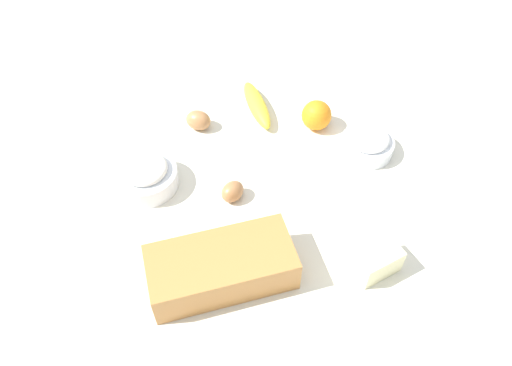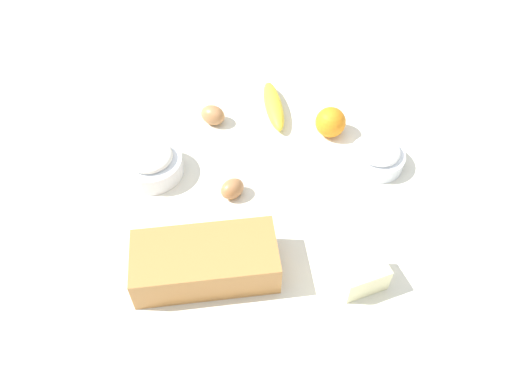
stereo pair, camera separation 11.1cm
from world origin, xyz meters
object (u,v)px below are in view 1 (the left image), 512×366
at_px(flour_bowl, 146,175).
at_px(egg_near_butter, 198,120).
at_px(banana, 257,105).
at_px(egg_beside_bowl, 232,191).
at_px(sugar_bowl, 367,143).
at_px(butter_block, 376,260).
at_px(loaf_pan, 221,267).
at_px(orange_fruit, 316,115).

xyz_separation_m(flour_bowl, egg_near_butter, (-0.14, -0.17, -0.01)).
bearing_deg(banana, flour_bowl, 35.73).
distance_m(banana, egg_beside_bowl, 0.30).
xyz_separation_m(sugar_bowl, butter_block, (0.09, 0.32, 0.00)).
bearing_deg(loaf_pan, sugar_bowl, -149.49).
distance_m(loaf_pan, flour_bowl, 0.30).
relative_size(loaf_pan, flour_bowl, 2.04).
distance_m(orange_fruit, egg_near_butter, 0.30).
height_order(flour_bowl, sugar_bowl, flour_bowl).
bearing_deg(loaf_pan, egg_beside_bowl, -109.87).
height_order(flour_bowl, orange_fruit, orange_fruit).
xyz_separation_m(loaf_pan, butter_block, (-0.30, 0.03, -0.01)).
distance_m(sugar_bowl, butter_block, 0.33).
relative_size(butter_block, egg_beside_bowl, 1.58).
relative_size(orange_fruit, egg_beside_bowl, 1.33).
xyz_separation_m(sugar_bowl, banana, (0.24, -0.20, -0.01)).
bearing_deg(sugar_bowl, butter_block, 74.37).
xyz_separation_m(banana, butter_block, (-0.15, 0.51, 0.01)).
height_order(banana, egg_beside_bowl, egg_beside_bowl).
xyz_separation_m(butter_block, egg_near_butter, (0.30, -0.48, -0.01)).
relative_size(loaf_pan, egg_near_butter, 4.55).
height_order(banana, egg_near_butter, egg_near_butter).
bearing_deg(egg_beside_bowl, banana, -110.56).
distance_m(sugar_bowl, banana, 0.31).
xyz_separation_m(flour_bowl, banana, (-0.29, -0.21, -0.01)).
relative_size(sugar_bowl, orange_fruit, 1.69).
bearing_deg(banana, orange_fruit, 147.63).
bearing_deg(orange_fruit, sugar_bowl, 132.28).
distance_m(loaf_pan, sugar_bowl, 0.49).
xyz_separation_m(banana, egg_beside_bowl, (0.11, 0.28, 0.00)).
bearing_deg(flour_bowl, orange_fruit, -163.89).
relative_size(flour_bowl, egg_beside_bowl, 2.51).
bearing_deg(sugar_bowl, egg_near_butter, -21.77).
height_order(loaf_pan, sugar_bowl, loaf_pan).
distance_m(orange_fruit, egg_beside_bowl, 0.31).
distance_m(egg_near_butter, egg_beside_bowl, 0.25).
height_order(sugar_bowl, banana, sugar_bowl).
xyz_separation_m(flour_bowl, orange_fruit, (-0.43, -0.12, 0.00)).
bearing_deg(egg_near_butter, sugar_bowl, 158.23).
relative_size(butter_block, egg_near_butter, 1.40).
xyz_separation_m(loaf_pan, banana, (-0.16, -0.48, -0.02)).
bearing_deg(loaf_pan, orange_fruit, -132.25).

